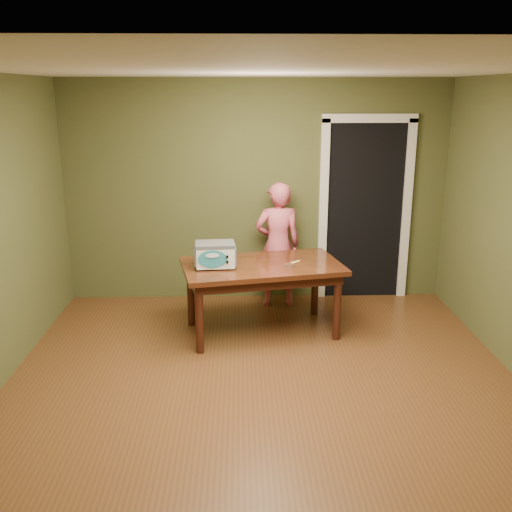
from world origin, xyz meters
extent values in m
plane|color=brown|center=(0.00, 0.00, 0.00)|extent=(5.00, 5.00, 0.00)
cube|color=#4D4F2A|center=(0.00, 2.50, 1.30)|extent=(4.50, 0.02, 2.60)
cube|color=#4D4F2A|center=(0.00, -2.50, 1.30)|extent=(4.50, 0.02, 2.60)
cube|color=white|center=(0.00, 0.00, 2.60)|extent=(4.50, 5.00, 0.02)
cube|color=black|center=(1.30, 2.80, 1.05)|extent=(0.90, 0.60, 2.10)
cube|color=black|center=(1.30, 2.48, 1.05)|extent=(0.90, 0.02, 2.10)
cube|color=white|center=(0.80, 2.47, 1.05)|extent=(0.10, 0.06, 2.20)
cube|color=white|center=(1.80, 2.47, 1.05)|extent=(0.10, 0.06, 2.20)
cube|color=white|center=(1.30, 2.47, 2.15)|extent=(1.10, 0.06, 0.10)
cube|color=#32160B|center=(0.03, 1.40, 0.72)|extent=(1.75, 1.20, 0.05)
cube|color=#33150C|center=(0.03, 1.40, 0.65)|extent=(1.60, 1.06, 0.10)
cylinder|color=#33150C|center=(-0.59, 0.92, 0.35)|extent=(0.08, 0.08, 0.70)
cylinder|color=#33150C|center=(-0.73, 1.61, 0.35)|extent=(0.08, 0.08, 0.70)
cylinder|color=#33150C|center=(0.78, 1.19, 0.35)|extent=(0.08, 0.08, 0.70)
cylinder|color=#33150C|center=(0.65, 1.88, 0.35)|extent=(0.08, 0.08, 0.70)
cylinder|color=#4C4F54|center=(-0.59, 1.19, 0.76)|extent=(0.03, 0.03, 0.02)
cylinder|color=#4C4F54|center=(-0.60, 1.39, 0.76)|extent=(0.03, 0.03, 0.02)
cylinder|color=#4C4F54|center=(-0.28, 1.21, 0.76)|extent=(0.03, 0.03, 0.02)
cylinder|color=#4C4F54|center=(-0.29, 1.42, 0.76)|extent=(0.03, 0.03, 0.02)
cube|color=silver|center=(-0.44, 1.30, 0.87)|extent=(0.40, 0.30, 0.21)
cube|color=#4C4F54|center=(-0.44, 1.30, 0.99)|extent=(0.40, 0.30, 0.03)
cube|color=#4C4F54|center=(-0.64, 1.29, 0.87)|extent=(0.04, 0.24, 0.17)
cube|color=#4C4F54|center=(-0.24, 1.32, 0.87)|extent=(0.04, 0.24, 0.17)
ellipsoid|color=teal|center=(-0.46, 1.16, 0.87)|extent=(0.29, 0.03, 0.18)
cylinder|color=black|center=(-0.32, 1.17, 0.90)|extent=(0.03, 0.01, 0.03)
cylinder|color=black|center=(-0.32, 1.17, 0.84)|extent=(0.02, 0.01, 0.02)
cylinder|color=silver|center=(0.31, 1.31, 0.76)|extent=(0.10, 0.10, 0.02)
cylinder|color=#452417|center=(0.31, 1.31, 0.77)|extent=(0.09, 0.09, 0.01)
cube|color=#F6DF6B|center=(0.36, 1.43, 0.75)|extent=(0.15, 0.14, 0.01)
imported|color=#D2566A|center=(0.24, 2.20, 0.73)|extent=(0.56, 0.39, 1.47)
camera|label=1|loc=(-0.19, -4.16, 2.45)|focal=40.00mm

